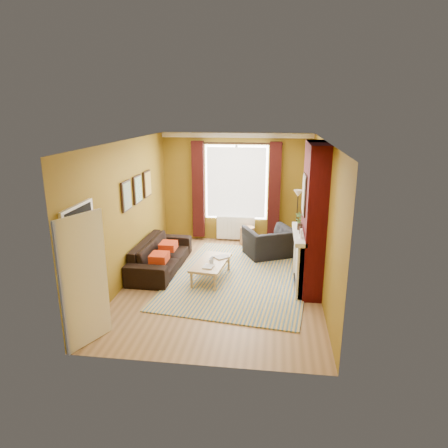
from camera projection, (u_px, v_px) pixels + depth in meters
The scene contains 12 objects.
ground at pixel (222, 282), 8.09m from camera, with size 5.50×5.50×0.00m, color olive.
room_walls at pixel (256, 213), 7.88m from camera, with size 3.82×5.54×2.83m.
striped_rug at pixel (240, 277), 8.31m from camera, with size 3.18×4.08×0.02m.
sofa at pixel (161, 255), 8.66m from camera, with size 2.20×0.86×0.64m, color black.
armchair at pixel (269, 243), 9.39m from camera, with size 1.06×0.93×0.69m, color black.
coffee_table at pixel (211, 263), 8.11m from camera, with size 0.74×1.24×0.39m.
wicker_stool at pixel (247, 236), 10.27m from camera, with size 0.47×0.47×0.46m.
floor_lamp at pixel (298, 203), 9.66m from camera, with size 0.29×0.29×1.50m.
book_a at pixel (204, 266), 7.83m from camera, with size 0.19×0.25×0.02m, color #999999.
book_b at pixel (219, 255), 8.40m from camera, with size 0.22×0.30×0.02m, color #999999.
mug at pixel (211, 262), 7.95m from camera, with size 0.11×0.11×0.10m, color #999999.
tv_remote at pixel (212, 258), 8.26m from camera, with size 0.08×0.15×0.02m.
Camera 1 is at (0.98, -7.37, 3.38)m, focal length 32.00 mm.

